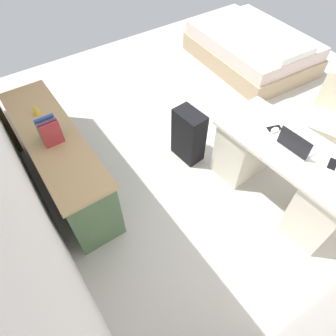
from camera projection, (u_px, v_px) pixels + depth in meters
name	position (u px, v px, depth m)	size (l,w,h in m)	color
ground_plane	(224.00, 129.00, 3.91)	(5.83, 5.83, 0.00)	beige
desk	(283.00, 172.00, 2.94)	(1.47, 0.74, 0.73)	silver
office_chair	(326.00, 123.00, 3.35)	(0.59, 0.59, 0.94)	black
credenza	(61.00, 161.00, 3.02)	(1.80, 0.48, 0.77)	#4C6B47
bed	(252.00, 49.00, 4.77)	(1.99, 1.52, 0.58)	tan
suitcase_black	(189.00, 135.00, 3.36)	(0.36, 0.22, 0.64)	black
laptop	(296.00, 145.00, 2.63)	(0.32, 0.24, 0.21)	#B7B7BC
computer_mouse	(275.00, 130.00, 2.81)	(0.06, 0.10, 0.03)	white
cell_phone_near_laptop	(333.00, 164.00, 2.55)	(0.07, 0.14, 0.01)	black
cell_phone_by_mouse	(274.00, 128.00, 2.84)	(0.07, 0.14, 0.01)	black
book_row	(49.00, 130.00, 2.60)	(0.19, 0.17, 0.24)	#A52F35
figurine_small	(35.00, 109.00, 2.87)	(0.08, 0.08, 0.11)	gold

